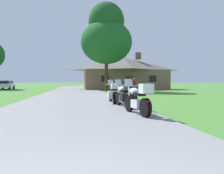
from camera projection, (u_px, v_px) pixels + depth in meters
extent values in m
plane|color=#42752D|center=(75.00, 95.00, 21.24)|extent=(500.00, 500.00, 0.00)
cube|color=slate|center=(74.00, 96.00, 19.26)|extent=(6.40, 80.00, 0.06)
cylinder|color=black|center=(129.00, 104.00, 8.77)|extent=(0.21, 0.65, 0.64)
cylinder|color=black|center=(145.00, 108.00, 7.40)|extent=(0.25, 0.66, 0.64)
cube|color=silver|center=(137.00, 104.00, 8.06)|extent=(0.34, 0.59, 0.30)
ellipsoid|color=silver|center=(134.00, 91.00, 8.30)|extent=(0.38, 0.56, 0.26)
cube|color=black|center=(139.00, 94.00, 7.86)|extent=(0.36, 0.56, 0.10)
cylinder|color=silver|center=(130.00, 86.00, 8.71)|extent=(0.66, 0.13, 0.03)
cylinder|color=silver|center=(129.00, 95.00, 8.76)|extent=(0.10, 0.24, 0.73)
cube|color=#B2BCC6|center=(129.00, 82.00, 8.81)|extent=(0.33, 0.16, 0.27)
sphere|color=silver|center=(130.00, 89.00, 8.72)|extent=(0.11, 0.11, 0.11)
cube|color=silver|center=(146.00, 89.00, 7.33)|extent=(0.45, 0.42, 0.32)
cube|color=red|center=(149.00, 102.00, 7.18)|extent=(0.14, 0.05, 0.06)
cylinder|color=silver|center=(145.00, 109.00, 7.75)|extent=(0.15, 0.55, 0.07)
cylinder|color=black|center=(119.00, 99.00, 11.18)|extent=(0.19, 0.65, 0.64)
cylinder|color=black|center=(129.00, 101.00, 9.80)|extent=(0.24, 0.65, 0.64)
cube|color=silver|center=(123.00, 99.00, 10.47)|extent=(0.33, 0.59, 0.30)
ellipsoid|color=silver|center=(122.00, 89.00, 10.71)|extent=(0.37, 0.56, 0.26)
cube|color=black|center=(125.00, 91.00, 10.27)|extent=(0.35, 0.55, 0.10)
cylinder|color=silver|center=(119.00, 85.00, 11.12)|extent=(0.66, 0.12, 0.03)
cylinder|color=silver|center=(119.00, 92.00, 11.17)|extent=(0.09, 0.24, 0.73)
cube|color=#B2BCC6|center=(118.00, 82.00, 11.22)|extent=(0.33, 0.15, 0.27)
sphere|color=silver|center=(119.00, 88.00, 11.13)|extent=(0.11, 0.11, 0.11)
cube|color=black|center=(129.00, 87.00, 9.73)|extent=(0.44, 0.41, 0.32)
cube|color=red|center=(130.00, 97.00, 9.58)|extent=(0.14, 0.05, 0.06)
cylinder|color=silver|center=(129.00, 103.00, 10.15)|extent=(0.14, 0.55, 0.07)
cube|color=black|center=(123.00, 97.00, 9.77)|extent=(0.25, 0.42, 0.36)
cube|color=black|center=(134.00, 97.00, 9.91)|extent=(0.25, 0.42, 0.36)
cylinder|color=black|center=(111.00, 96.00, 13.28)|extent=(0.12, 0.64, 0.64)
cylinder|color=black|center=(115.00, 98.00, 11.87)|extent=(0.16, 0.64, 0.64)
cube|color=silver|center=(113.00, 96.00, 12.55)|extent=(0.27, 0.56, 0.30)
ellipsoid|color=#195B33|center=(112.00, 88.00, 12.80)|extent=(0.31, 0.52, 0.26)
cube|color=black|center=(113.00, 90.00, 12.35)|extent=(0.29, 0.52, 0.10)
cylinder|color=silver|center=(111.00, 84.00, 13.23)|extent=(0.66, 0.04, 0.03)
cylinder|color=silver|center=(111.00, 90.00, 13.28)|extent=(0.06, 0.24, 0.73)
cube|color=#B2BCC6|center=(110.00, 82.00, 13.32)|extent=(0.32, 0.11, 0.27)
sphere|color=silver|center=(111.00, 87.00, 13.23)|extent=(0.11, 0.11, 0.11)
cube|color=#B7B7BC|center=(115.00, 86.00, 11.80)|extent=(0.41, 0.37, 0.32)
cube|color=red|center=(116.00, 94.00, 11.64)|extent=(0.14, 0.03, 0.06)
cylinder|color=silver|center=(116.00, 99.00, 12.21)|extent=(0.08, 0.55, 0.07)
cube|color=#B7B7BC|center=(110.00, 94.00, 11.87)|extent=(0.21, 0.40, 0.36)
cube|color=#B7B7BC|center=(120.00, 94.00, 11.95)|extent=(0.21, 0.40, 0.36)
cube|color=brown|center=(124.00, 80.00, 36.52)|extent=(12.90, 7.61, 3.11)
pyramid|color=#5B5651|center=(124.00, 64.00, 36.46)|extent=(13.67, 8.07, 2.05)
cube|color=brown|center=(138.00, 56.00, 36.78)|extent=(0.90, 0.90, 1.10)
cube|color=#472D19|center=(129.00, 83.00, 32.75)|extent=(1.10, 0.08, 2.10)
cube|color=black|center=(105.00, 78.00, 32.18)|extent=(1.10, 0.06, 0.90)
cube|color=black|center=(153.00, 79.00, 33.28)|extent=(1.10, 0.06, 0.90)
cylinder|color=navy|center=(134.00, 88.00, 30.05)|extent=(0.14, 0.14, 0.86)
cylinder|color=navy|center=(135.00, 88.00, 30.00)|extent=(0.14, 0.14, 0.86)
cube|color=tan|center=(134.00, 82.00, 30.01)|extent=(0.42, 0.35, 0.56)
cylinder|color=tan|center=(133.00, 83.00, 30.07)|extent=(0.09, 0.09, 0.58)
cylinder|color=tan|center=(136.00, 83.00, 29.95)|extent=(0.09, 0.09, 0.58)
sphere|color=tan|center=(134.00, 79.00, 30.00)|extent=(0.21, 0.21, 0.21)
cylinder|color=black|center=(133.00, 89.00, 26.33)|extent=(0.14, 0.14, 0.86)
cylinder|color=black|center=(135.00, 89.00, 26.22)|extent=(0.14, 0.14, 0.86)
cube|color=#A8231E|center=(134.00, 83.00, 26.26)|extent=(0.41, 0.41, 0.56)
cylinder|color=#A8231E|center=(132.00, 83.00, 26.40)|extent=(0.09, 0.09, 0.58)
cylinder|color=#A8231E|center=(136.00, 83.00, 26.12)|extent=(0.09, 0.09, 0.58)
sphere|color=tan|center=(134.00, 79.00, 26.25)|extent=(0.21, 0.21, 0.21)
cylinder|color=#B2AD99|center=(134.00, 78.00, 26.25)|extent=(0.22, 0.22, 0.05)
cylinder|color=#422D19|center=(106.00, 74.00, 28.68)|extent=(0.44, 0.44, 4.52)
ellipsoid|color=#1E5623|center=(106.00, 42.00, 28.58)|extent=(6.59, 6.59, 5.60)
ellipsoid|color=#1B4E20|center=(106.00, 22.00, 28.51)|extent=(4.61, 4.61, 4.94)
cube|color=silver|center=(6.00, 85.00, 36.26)|extent=(2.07, 4.69, 0.60)
cube|color=black|center=(6.00, 82.00, 36.05)|extent=(1.78, 3.30, 0.48)
cylinder|color=black|center=(3.00, 87.00, 37.49)|extent=(0.25, 0.65, 0.64)
cylinder|color=black|center=(14.00, 87.00, 37.84)|extent=(0.25, 0.65, 0.64)
cylinder|color=black|center=(9.00, 87.00, 35.04)|extent=(0.25, 0.65, 0.64)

